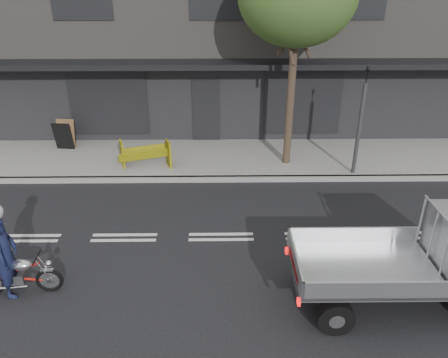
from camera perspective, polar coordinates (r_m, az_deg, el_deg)
ground at (r=10.92m, az=-0.39°, el=-7.59°), size 80.00×80.00×0.00m
sidewalk at (r=15.02m, az=-0.51°, el=2.72°), size 32.00×3.20×0.15m
kerb at (r=13.57m, az=-0.48°, el=0.01°), size 32.00×0.20×0.15m
building_main at (r=20.47m, az=-0.66°, el=20.48°), size 26.00×10.00×8.00m
traffic_light_pole at (r=13.85m, az=17.26°, el=6.43°), size 0.12×0.12×3.50m
motorcycle at (r=9.94m, az=-25.23°, el=-11.22°), size 1.70×0.50×0.88m
rider at (r=9.76m, az=-26.53°, el=-9.09°), size 0.47×0.67×1.78m
construction_barrier at (r=14.10m, az=-10.38°, el=2.94°), size 1.72×1.13×0.90m
sandwich_board at (r=16.35m, az=-20.29°, el=5.25°), size 0.68×0.49×1.01m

